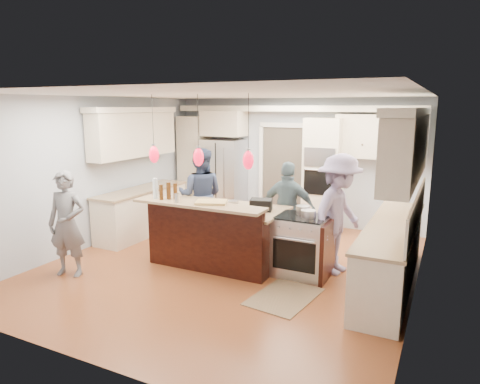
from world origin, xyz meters
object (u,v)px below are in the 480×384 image
at_px(person_bar_end, 67,224).
at_px(person_far_left, 201,195).
at_px(island_range, 303,246).
at_px(refrigerator, 223,179).
at_px(kitchen_island, 219,233).

height_order(person_bar_end, person_far_left, person_far_left).
bearing_deg(person_far_left, island_range, 142.07).
bearing_deg(person_far_left, refrigerator, -94.75).
distance_m(refrigerator, person_bar_end, 4.08).
height_order(kitchen_island, person_far_left, person_far_left).
bearing_deg(kitchen_island, person_bar_end, -140.20).
xyz_separation_m(refrigerator, island_range, (2.71, -2.49, -0.44)).
bearing_deg(person_bar_end, island_range, 10.26).
distance_m(kitchen_island, person_bar_end, 2.33).
bearing_deg(island_range, refrigerator, 137.41).
xyz_separation_m(kitchen_island, person_bar_end, (-1.78, -1.48, 0.31)).
relative_size(island_range, person_far_left, 0.52).
distance_m(kitchen_island, person_far_left, 1.26).
distance_m(kitchen_island, island_range, 1.41).
xyz_separation_m(person_bar_end, person_far_left, (0.92, 2.32, 0.09)).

